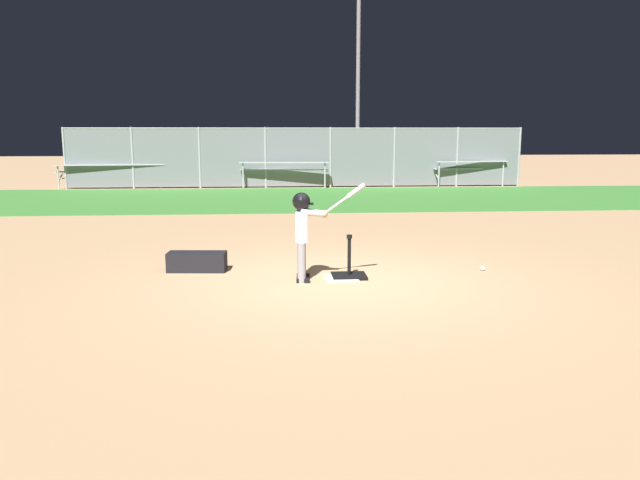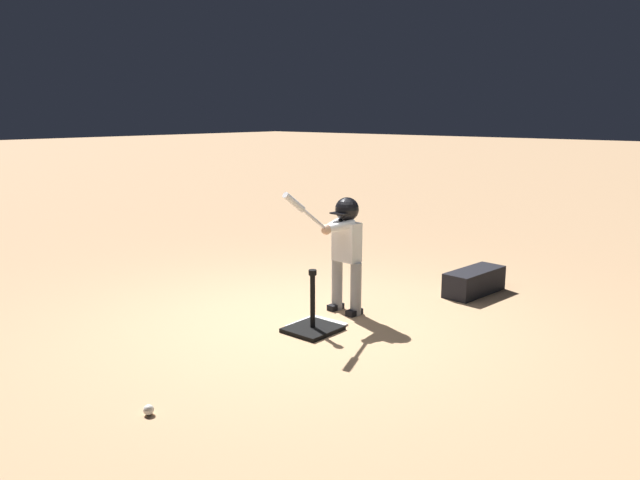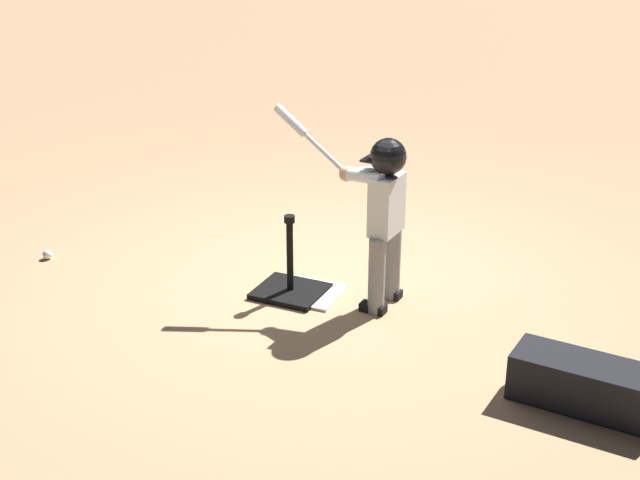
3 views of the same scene
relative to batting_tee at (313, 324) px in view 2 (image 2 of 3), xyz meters
The scene contains 6 objects.
ground_plane 0.30m from the batting_tee, 111.17° to the right, with size 90.00×90.00×0.00m, color tan.
home_plate 0.15m from the batting_tee, 155.04° to the right, with size 0.44×0.44×0.02m, color white.
batting_tee is the anchor object (origin of this frame).
batter_child 0.95m from the batting_tee, 168.76° to the right, with size 0.99×0.38×1.34m.
baseball 2.01m from the batting_tee, ahead, with size 0.07×0.07×0.07m, color white.
equipment_bag 2.24m from the batting_tee, 165.31° to the left, with size 0.84×0.32×0.28m, color black.
Camera 2 is at (4.33, 4.01, 2.04)m, focal length 35.00 mm.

